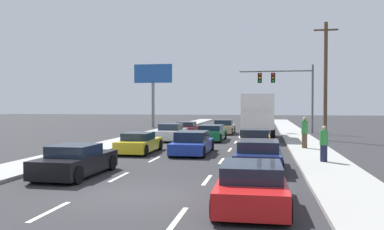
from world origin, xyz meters
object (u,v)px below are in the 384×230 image
at_px(car_navy, 258,156).
at_px(car_yellow, 139,143).
at_px(car_tan, 224,128).
at_px(roadside_billboard, 153,81).
at_px(car_black, 76,161).
at_px(car_red, 252,186).
at_px(pedestrian_mid_block, 324,144).
at_px(car_maroon, 187,129).
at_px(car_white, 171,133).
at_px(pedestrian_near_corner, 305,132).
at_px(car_orange, 255,141).
at_px(traffic_signal_mast, 282,83).
at_px(utility_pole_mid, 326,80).
at_px(box_truck, 258,114).
at_px(car_blue, 192,143).
at_px(car_green, 212,133).

bearing_deg(car_navy, car_yellow, 145.22).
relative_size(car_tan, roadside_billboard, 0.56).
distance_m(car_black, car_red, 7.70).
bearing_deg(roadside_billboard, pedestrian_mid_block, -59.94).
bearing_deg(car_maroon, pedestrian_mid_block, -60.41).
height_order(car_maroon, car_white, car_white).
relative_size(car_navy, pedestrian_mid_block, 2.68).
xyz_separation_m(roadside_billboard, pedestrian_near_corner, (15.70, -21.84, -4.49)).
height_order(car_tan, pedestrian_mid_block, pedestrian_mid_block).
bearing_deg(car_orange, car_navy, -87.48).
bearing_deg(car_yellow, traffic_signal_mast, 64.17).
bearing_deg(utility_pole_mid, roadside_billboard, 140.53).
height_order(car_orange, utility_pole_mid, utility_pole_mid).
distance_m(roadside_billboard, pedestrian_near_corner, 27.27).
distance_m(car_navy, pedestrian_near_corner, 8.19).
bearing_deg(car_tan, box_truck, -56.76).
height_order(car_blue, car_orange, car_orange).
xyz_separation_m(car_blue, box_truck, (3.50, 10.56, 1.43)).
height_order(car_green, box_truck, box_truck).
relative_size(car_maroon, box_truck, 0.57).
bearing_deg(car_orange, utility_pole_mid, 58.65).
xyz_separation_m(car_tan, traffic_signal_mast, (5.41, 2.39, 4.27)).
relative_size(car_red, roadside_billboard, 0.53).
bearing_deg(car_white, car_orange, -44.60).
height_order(car_white, car_yellow, car_white).
xyz_separation_m(car_white, car_black, (-0.07, -15.73, -0.03)).
distance_m(car_tan, pedestrian_mid_block, 19.56).
bearing_deg(car_navy, traffic_signal_mast, 85.22).
bearing_deg(car_maroon, utility_pole_mid, -20.48).
xyz_separation_m(box_truck, utility_pole_mid, (5.11, -0.58, 2.68)).
xyz_separation_m(car_yellow, pedestrian_mid_block, (9.78, -2.82, 0.42)).
bearing_deg(car_green, box_truck, 33.26).
relative_size(car_green, car_orange, 0.95).
xyz_separation_m(car_maroon, traffic_signal_mast, (8.76, 3.58, 4.33)).
relative_size(car_blue, car_orange, 1.00).
height_order(car_orange, traffic_signal_mast, traffic_signal_mast).
bearing_deg(car_navy, pedestrian_near_corner, 71.07).
bearing_deg(pedestrian_near_corner, car_green, 139.77).
xyz_separation_m(traffic_signal_mast, roadside_billboard, (-14.95, 6.80, 0.71)).
bearing_deg(pedestrian_mid_block, car_white, 131.92).
xyz_separation_m(car_green, box_truck, (3.47, 2.28, 1.43)).
bearing_deg(car_white, box_truck, 20.74).
bearing_deg(car_white, roadside_billboard, 110.26).
bearing_deg(car_orange, pedestrian_near_corner, 25.04).
xyz_separation_m(car_white, car_blue, (3.15, -8.04, -0.01)).
relative_size(car_yellow, car_navy, 0.94).
xyz_separation_m(traffic_signal_mast, pedestrian_near_corner, (0.75, -15.04, -3.77)).
xyz_separation_m(car_white, car_navy, (6.89, -12.88, -0.01)).
bearing_deg(traffic_signal_mast, car_orange, -97.58).
xyz_separation_m(car_yellow, utility_pole_mid, (11.69, 10.07, 4.15)).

